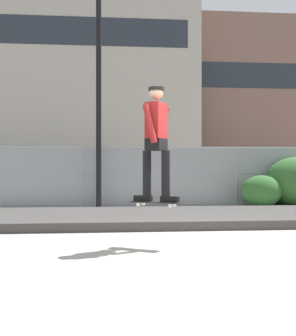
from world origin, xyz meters
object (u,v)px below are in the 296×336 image
object	(u,v)px
skater	(156,136)
skateboard	(156,203)
shrub_left	(261,191)
street_lamp	(99,57)
parked_car_near	(62,177)

from	to	relation	value
skater	skateboard	bearing A→B (deg)	3.58
shrub_left	skater	bearing A→B (deg)	-121.52
street_lamp	shrub_left	bearing A→B (deg)	-3.06
skater	shrub_left	xyz separation A→B (m)	(3.95, 6.44, -1.21)
street_lamp	parked_car_near	world-z (taller)	street_lamp
skater	shrub_left	world-z (taller)	skater
skateboard	street_lamp	distance (m)	7.75
street_lamp	parked_car_near	xyz separation A→B (m)	(-1.37, 3.18, -3.63)
skater	street_lamp	bearing A→B (deg)	97.92
parked_car_near	skater	bearing A→B (deg)	-76.88
skateboard	parked_car_near	distance (m)	10.14
shrub_left	skateboard	bearing A→B (deg)	-121.52
skater	street_lamp	size ratio (longest dim) A/B	0.24
parked_car_near	shrub_left	world-z (taller)	parked_car_near
skateboard	skater	xyz separation A→B (m)	(-0.00, -0.00, 1.01)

